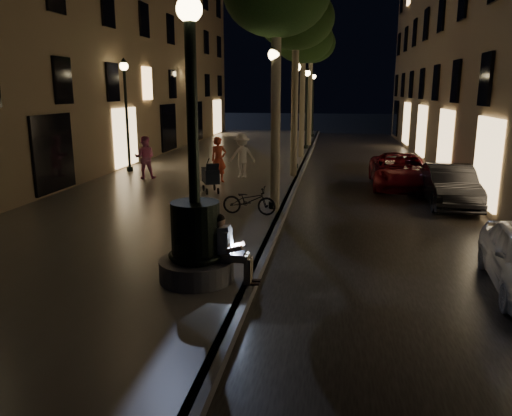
% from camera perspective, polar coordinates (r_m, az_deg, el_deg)
% --- Properties ---
extents(ground, '(120.00, 120.00, 0.00)m').
position_cam_1_polar(ground, '(21.92, 5.03, 3.63)').
color(ground, black).
rests_on(ground, ground).
extents(cobble_lane, '(6.00, 45.00, 0.02)m').
position_cam_1_polar(cobble_lane, '(21.92, 12.88, 3.37)').
color(cobble_lane, black).
rests_on(cobble_lane, ground).
extents(promenade, '(8.00, 45.00, 0.20)m').
position_cam_1_polar(promenade, '(22.54, -5.19, 4.15)').
color(promenade, slate).
rests_on(promenade, ground).
extents(curb_strip, '(0.25, 45.00, 0.20)m').
position_cam_1_polar(curb_strip, '(21.91, 5.03, 3.88)').
color(curb_strip, '#59595B').
rests_on(curb_strip, ground).
extents(building_left, '(8.00, 36.00, 15.00)m').
position_cam_1_polar(building_left, '(28.28, -20.90, 20.29)').
color(building_left, '#836C52').
rests_on(building_left, ground).
extents(fountain_lamppost, '(1.40, 1.40, 5.21)m').
position_cam_1_polar(fountain_lamppost, '(9.25, -6.92, -2.27)').
color(fountain_lamppost, '#59595B').
rests_on(fountain_lamppost, promenade).
extents(seated_man_laptop, '(0.92, 0.31, 1.29)m').
position_cam_1_polar(seated_man_laptop, '(9.20, -3.19, -4.38)').
color(seated_man_laptop, gray).
rests_on(seated_man_laptop, promenade).
extents(tree_second, '(3.00, 3.00, 7.40)m').
position_cam_1_polar(tree_second, '(20.80, 4.60, 20.63)').
color(tree_second, '#6B604C').
rests_on(tree_second, promenade).
extents(tree_third, '(3.00, 3.00, 7.20)m').
position_cam_1_polar(tree_third, '(26.73, 5.45, 18.56)').
color(tree_third, '#6B604C').
rests_on(tree_third, promenade).
extents(tree_far, '(3.00, 3.00, 7.50)m').
position_cam_1_polar(tree_far, '(32.72, 6.33, 18.10)').
color(tree_far, '#6B604C').
rests_on(tree_far, promenade).
extents(lamp_curb_a, '(0.36, 0.36, 4.81)m').
position_cam_1_polar(lamp_curb_a, '(14.68, 2.07, 11.58)').
color(lamp_curb_a, black).
rests_on(lamp_curb_a, promenade).
extents(lamp_curb_b, '(0.36, 0.36, 4.81)m').
position_cam_1_polar(lamp_curb_b, '(22.64, 4.61, 12.17)').
color(lamp_curb_b, black).
rests_on(lamp_curb_b, promenade).
extents(lamp_curb_c, '(0.36, 0.36, 4.81)m').
position_cam_1_polar(lamp_curb_c, '(30.62, 5.83, 12.45)').
color(lamp_curb_c, black).
rests_on(lamp_curb_c, promenade).
extents(lamp_curb_d, '(0.36, 0.36, 4.81)m').
position_cam_1_polar(lamp_curb_d, '(38.60, 6.54, 12.61)').
color(lamp_curb_d, black).
rests_on(lamp_curb_d, promenade).
extents(lamp_left_b, '(0.36, 0.36, 4.81)m').
position_cam_1_polar(lamp_left_b, '(22.41, -14.65, 11.78)').
color(lamp_left_b, black).
rests_on(lamp_left_b, promenade).
extents(lamp_left_c, '(0.36, 0.36, 4.81)m').
position_cam_1_polar(lamp_left_c, '(31.83, -7.35, 12.44)').
color(lamp_left_c, black).
rests_on(lamp_left_c, promenade).
extents(stroller, '(0.79, 1.14, 1.18)m').
position_cam_1_polar(stroller, '(17.33, -5.22, 3.68)').
color(stroller, black).
rests_on(stroller, promenade).
extents(car_second, '(1.47, 4.02, 1.32)m').
position_cam_1_polar(car_second, '(17.36, 21.25, 2.39)').
color(car_second, black).
rests_on(car_second, ground).
extents(car_third, '(2.17, 4.67, 1.29)m').
position_cam_1_polar(car_third, '(20.02, 16.17, 4.10)').
color(car_third, maroon).
rests_on(car_third, ground).
extents(pedestrian_red, '(0.76, 0.72, 1.75)m').
position_cam_1_polar(pedestrian_red, '(19.26, -4.28, 5.53)').
color(pedestrian_red, '#BC3D25').
rests_on(pedestrian_red, promenade).
extents(pedestrian_pink, '(0.94, 0.80, 1.70)m').
position_cam_1_polar(pedestrian_pink, '(20.55, -12.58, 5.66)').
color(pedestrian_pink, pink).
rests_on(pedestrian_pink, promenade).
extents(pedestrian_white, '(1.32, 1.11, 1.77)m').
position_cam_1_polar(pedestrian_white, '(20.34, -1.62, 6.00)').
color(pedestrian_white, silver).
rests_on(pedestrian_white, promenade).
extents(bicycle, '(1.58, 0.63, 0.81)m').
position_cam_1_polar(bicycle, '(14.25, -0.77, 0.87)').
color(bicycle, black).
rests_on(bicycle, promenade).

